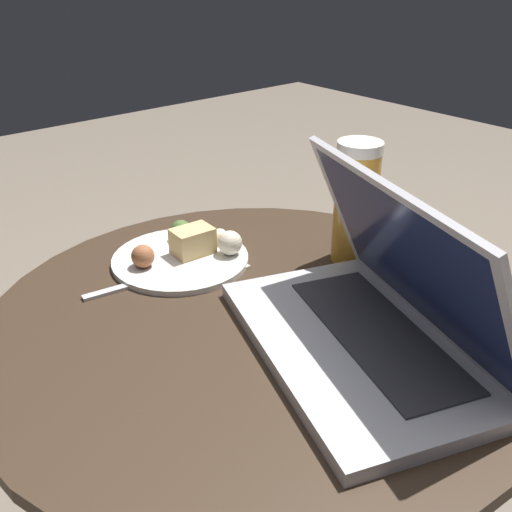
# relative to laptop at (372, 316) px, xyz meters

# --- Properties ---
(table) EXTENTS (0.73, 0.73, 0.54)m
(table) POSITION_rel_laptop_xyz_m (-0.14, -0.05, -0.20)
(table) COLOR #515156
(table) RESTS_ON ground_plane
(napkin) EXTENTS (0.15, 0.11, 0.00)m
(napkin) POSITION_rel_laptop_xyz_m (-0.32, -0.03, -0.04)
(napkin) COLOR silver
(napkin) RESTS_ON table
(laptop) EXTENTS (0.41, 0.33, 0.22)m
(laptop) POSITION_rel_laptop_xyz_m (0.00, 0.00, 0.00)
(laptop) COLOR silver
(laptop) RESTS_ON table
(beer_glass) EXTENTS (0.07, 0.07, 0.19)m
(beer_glass) POSITION_rel_laptop_xyz_m (-0.17, 0.16, 0.05)
(beer_glass) COLOR gold
(beer_glass) RESTS_ON table
(snack_plate) EXTENTS (0.21, 0.21, 0.05)m
(snack_plate) POSITION_rel_laptop_xyz_m (-0.33, -0.04, -0.03)
(snack_plate) COLOR silver
(snack_plate) RESTS_ON table
(fork) EXTENTS (0.05, 0.20, 0.00)m
(fork) POSITION_rel_laptop_xyz_m (-0.31, -0.10, -0.04)
(fork) COLOR silver
(fork) RESTS_ON table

